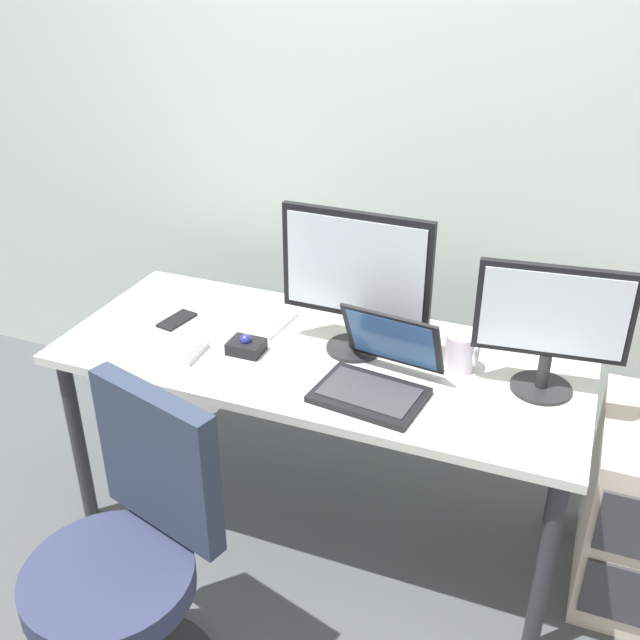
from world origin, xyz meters
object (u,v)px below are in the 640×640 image
(monitor_main, at_px, (355,274))
(cell_phone, at_px, (177,320))
(monitor_side, at_px, (552,322))
(trackball_mouse, at_px, (246,346))
(laptop, at_px, (378,374))
(banana, at_px, (361,316))
(paper_notepad, at_px, (266,322))
(keyboard, at_px, (143,342))
(coffee_mug, at_px, (461,352))
(office_chair, at_px, (129,576))

(monitor_main, relative_size, cell_phone, 3.39)
(monitor_main, height_order, monitor_side, monitor_main)
(monitor_side, distance_m, trackball_mouse, 0.94)
(laptop, relative_size, banana, 1.85)
(paper_notepad, relative_size, cell_phone, 1.46)
(banana, bearing_deg, cell_phone, -158.31)
(laptop, height_order, banana, laptop)
(keyboard, relative_size, cell_phone, 2.92)
(trackball_mouse, distance_m, coffee_mug, 0.68)
(banana, bearing_deg, keyboard, -144.88)
(monitor_main, relative_size, laptop, 1.37)
(paper_notepad, height_order, cell_phone, paper_notepad)
(monitor_main, height_order, banana, monitor_main)
(keyboard, bearing_deg, monitor_main, 19.52)
(monitor_main, xyz_separation_m, banana, (-0.04, 0.20, -0.25))
(banana, bearing_deg, coffee_mug, -25.77)
(monitor_main, relative_size, banana, 2.53)
(office_chair, xyz_separation_m, keyboard, (-0.33, 0.62, 0.31))
(trackball_mouse, relative_size, paper_notepad, 0.53)
(monitor_main, height_order, coffee_mug, monitor_main)
(laptop, xyz_separation_m, cell_phone, (-0.78, 0.15, -0.05))
(cell_phone, bearing_deg, banana, 31.77)
(office_chair, height_order, banana, office_chair)
(monitor_main, xyz_separation_m, keyboard, (-0.65, -0.23, -0.26))
(keyboard, bearing_deg, cell_phone, 86.71)
(monitor_side, distance_m, coffee_mug, 0.30)
(trackball_mouse, xyz_separation_m, coffee_mug, (0.66, 0.15, 0.04))
(monitor_main, height_order, laptop, monitor_main)
(monitor_main, relative_size, monitor_side, 1.12)
(coffee_mug, relative_size, paper_notepad, 0.58)
(trackball_mouse, height_order, cell_phone, trackball_mouse)
(laptop, height_order, coffee_mug, laptop)
(office_chair, bearing_deg, cell_phone, 111.25)
(office_chair, relative_size, monitor_main, 1.90)
(monitor_main, xyz_separation_m, paper_notepad, (-0.34, 0.06, -0.26))
(monitor_side, distance_m, banana, 0.70)
(coffee_mug, distance_m, cell_phone, 0.98)
(office_chair, height_order, trackball_mouse, office_chair)
(coffee_mug, bearing_deg, laptop, -135.67)
(laptop, relative_size, cell_phone, 2.47)
(keyboard, xyz_separation_m, banana, (0.60, 0.42, 0.01))
(office_chair, bearing_deg, paper_notepad, 91.32)
(office_chair, xyz_separation_m, paper_notepad, (-0.02, 0.91, 0.30))
(monitor_side, bearing_deg, paper_notepad, 175.20)
(trackball_mouse, xyz_separation_m, cell_phone, (-0.32, 0.10, -0.02))
(monitor_main, height_order, paper_notepad, monitor_main)
(trackball_mouse, distance_m, banana, 0.43)
(monitor_main, xyz_separation_m, coffee_mug, (0.34, 0.01, -0.21))
(laptop, height_order, trackball_mouse, laptop)
(trackball_mouse, bearing_deg, laptop, -6.19)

